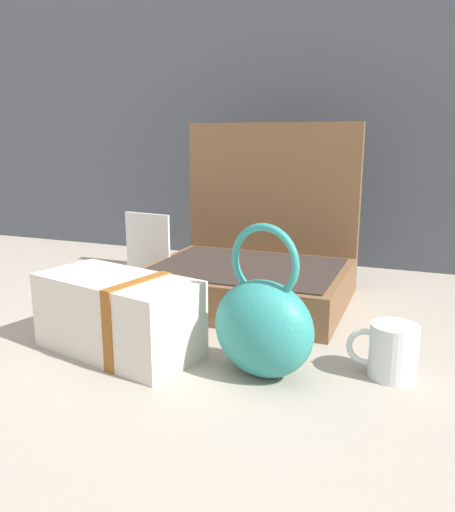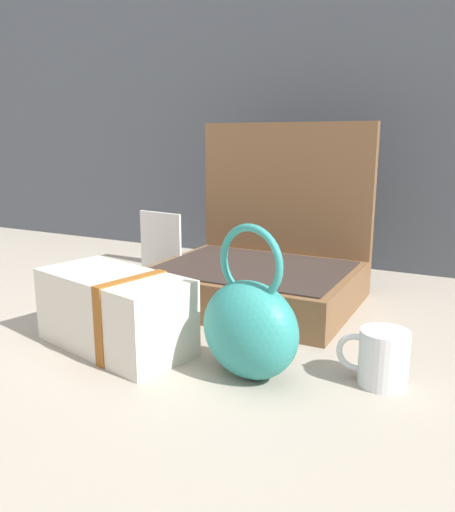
# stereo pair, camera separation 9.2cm
# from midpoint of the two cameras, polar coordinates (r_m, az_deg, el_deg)

# --- Properties ---
(ground_plane) EXTENTS (6.00, 6.00, 0.00)m
(ground_plane) POSITION_cam_midpoint_polar(r_m,az_deg,el_deg) (0.98, 4.10, -7.82)
(ground_plane) COLOR #9E9384
(open_suitcase) EXTENTS (0.41, 0.35, 0.38)m
(open_suitcase) POSITION_cam_midpoint_polar(r_m,az_deg,el_deg) (1.12, 6.21, -0.89)
(open_suitcase) COLOR brown
(open_suitcase) RESTS_ON ground_plane
(teal_pouch_handbag) EXTENTS (0.18, 0.14, 0.23)m
(teal_pouch_handbag) POSITION_cam_midpoint_polar(r_m,az_deg,el_deg) (0.76, 6.03, -7.82)
(teal_pouch_handbag) COLOR teal
(teal_pouch_handbag) RESTS_ON ground_plane
(cream_toiletry_bag) EXTENTS (0.29, 0.19, 0.13)m
(cream_toiletry_bag) POSITION_cam_midpoint_polar(r_m,az_deg,el_deg) (0.87, -9.33, -6.13)
(cream_toiletry_bag) COLOR silver
(cream_toiletry_bag) RESTS_ON ground_plane
(coffee_mug) EXTENTS (0.10, 0.07, 0.08)m
(coffee_mug) POSITION_cam_midpoint_polar(r_m,az_deg,el_deg) (0.79, 20.05, -10.60)
(coffee_mug) COLOR silver
(coffee_mug) RESTS_ON ground_plane
(info_card_left) EXTENTS (0.12, 0.02, 0.18)m
(info_card_left) POSITION_cam_midpoint_polar(r_m,az_deg,el_deg) (1.21, -5.26, 0.67)
(info_card_left) COLOR white
(info_card_left) RESTS_ON ground_plane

